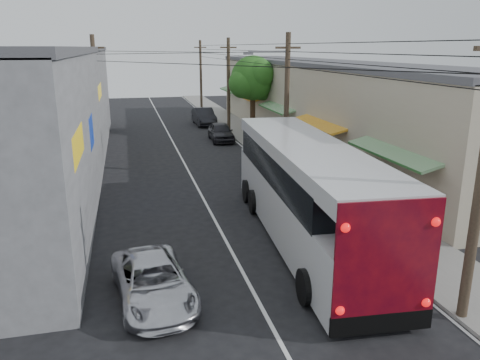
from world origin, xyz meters
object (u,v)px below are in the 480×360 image
object	(u,v)px
parked_car_mid	(221,132)
pedestrian_far	(282,151)
coach_bus	(305,190)
pedestrian_near	(324,171)
jeepney	(153,281)
parked_car_far	(204,116)
parked_suv	(275,164)

from	to	relation	value
parked_car_mid	pedestrian_far	world-z (taller)	pedestrian_far
coach_bus	pedestrian_near	bearing A→B (deg)	64.61
pedestrian_far	parked_car_mid	bearing A→B (deg)	-85.99
coach_bus	pedestrian_far	distance (m)	11.70
jeepney	parked_car_mid	size ratio (longest dim) A/B	1.04
parked_car_mid	parked_car_far	world-z (taller)	parked_car_far
coach_bus	pedestrian_near	size ratio (longest dim) A/B	8.32
parked_suv	jeepney	bearing A→B (deg)	-127.75
parked_suv	pedestrian_near	world-z (taller)	pedestrian_near
parked_car_mid	pedestrian_far	distance (m)	9.16
parked_car_far	parked_suv	bearing A→B (deg)	-89.01
parked_car_far	pedestrian_near	world-z (taller)	pedestrian_near
jeepney	parked_car_far	distance (m)	32.59
jeepney	parked_car_far	size ratio (longest dim) A/B	0.91
parked_car_mid	pedestrian_near	distance (m)	14.21
coach_bus	parked_car_far	world-z (taller)	coach_bus
parked_car_mid	pedestrian_near	xyz separation A→B (m)	(2.76, -13.94, 0.20)
parked_car_far	pedestrian_far	bearing A→B (deg)	-84.32
pedestrian_near	parked_suv	bearing A→B (deg)	-66.06
parked_suv	pedestrian_far	distance (m)	2.94
parked_car_far	pedestrian_near	distance (m)	22.43
pedestrian_far	jeepney	bearing A→B (deg)	49.33
coach_bus	pedestrian_far	xyz separation A→B (m)	(2.91, 11.29, -1.05)
pedestrian_far	parked_car_far	bearing A→B (deg)	-92.35
jeepney	pedestrian_near	size ratio (longest dim) A/B	2.75
parked_suv	parked_car_far	world-z (taller)	parked_suv
parked_suv	parked_car_mid	world-z (taller)	parked_suv
parked_car_far	parked_car_mid	bearing A→B (deg)	-91.32
pedestrian_near	parked_car_mid	bearing A→B (deg)	-94.22
parked_suv	parked_car_far	distance (m)	19.89
parked_suv	pedestrian_near	xyz separation A→B (m)	(1.96, -2.39, 0.12)
parked_suv	parked_car_mid	bearing A→B (deg)	88.53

